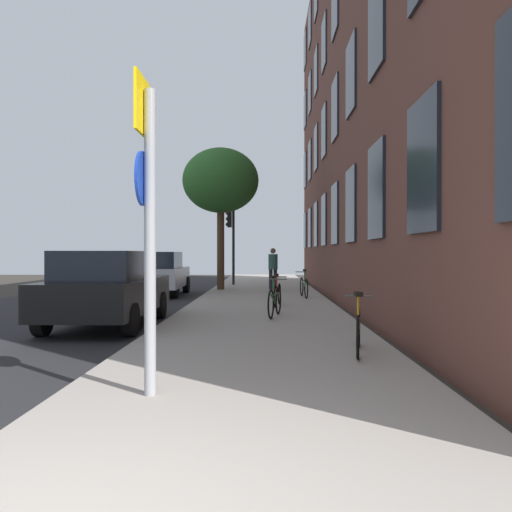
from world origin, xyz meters
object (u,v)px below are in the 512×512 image
(traffic_light, at_px, (231,233))
(bicycle_2, at_px, (277,293))
(sign_post, at_px, (148,211))
(pedestrian_0, at_px, (273,266))
(bicycle_3, at_px, (304,286))
(car_1, at_px, (159,273))
(tree_near, at_px, (221,181))
(car_0, at_px, (107,288))
(bicycle_0, at_px, (358,329))
(bicycle_1, at_px, (275,300))

(traffic_light, height_order, bicycle_2, traffic_light)
(sign_post, relative_size, pedestrian_0, 1.97)
(traffic_light, distance_m, pedestrian_0, 4.05)
(sign_post, distance_m, bicycle_3, 12.42)
(bicycle_3, distance_m, pedestrian_0, 4.00)
(traffic_light, height_order, car_1, traffic_light)
(sign_post, bearing_deg, traffic_light, 91.07)
(tree_near, xyz_separation_m, car_0, (-1.59, -10.07, -3.64))
(traffic_light, distance_m, bicycle_3, 7.93)
(sign_post, relative_size, car_0, 0.75)
(pedestrian_0, distance_m, car_0, 10.73)
(traffic_light, relative_size, car_1, 0.83)
(bicycle_0, xyz_separation_m, car_1, (-5.33, 11.92, 0.37))
(sign_post, relative_size, bicycle_2, 1.99)
(traffic_light, height_order, bicycle_1, traffic_light)
(traffic_light, relative_size, bicycle_3, 2.13)
(bicycle_2, bearing_deg, tree_near, 107.66)
(traffic_light, height_order, car_0, traffic_light)
(traffic_light, bearing_deg, sign_post, -88.93)
(bicycle_2, distance_m, car_0, 5.04)
(bicycle_1, height_order, pedestrian_0, pedestrian_0)
(car_0, bearing_deg, bicycle_0, -36.33)
(bicycle_0, height_order, car_1, car_1)
(car_1, bearing_deg, bicycle_3, -22.73)
(bicycle_0, bearing_deg, bicycle_1, 104.45)
(bicycle_1, relative_size, bicycle_3, 0.97)
(tree_near, relative_size, car_1, 1.35)
(bicycle_0, relative_size, bicycle_2, 0.97)
(tree_near, bearing_deg, bicycle_1, -77.56)
(bicycle_0, relative_size, pedestrian_0, 0.96)
(bicycle_1, distance_m, car_0, 3.74)
(bicycle_3, distance_m, car_0, 7.79)
(sign_post, height_order, bicycle_0, sign_post)
(bicycle_1, bearing_deg, bicycle_3, 78.61)
(tree_near, bearing_deg, sign_post, -87.92)
(bicycle_0, height_order, bicycle_1, bicycle_1)
(bicycle_1, bearing_deg, bicycle_0, -75.55)
(tree_near, height_order, pedestrian_0, tree_near)
(pedestrian_0, relative_size, car_0, 0.38)
(sign_post, bearing_deg, tree_near, 92.08)
(traffic_light, relative_size, bicycle_2, 2.13)
(tree_near, bearing_deg, car_1, -143.11)
(sign_post, height_order, bicycle_1, sign_post)
(bicycle_0, xyz_separation_m, bicycle_2, (-1.03, 6.87, -0.00))
(pedestrian_0, bearing_deg, sign_post, -95.52)
(tree_near, distance_m, bicycle_2, 8.09)
(bicycle_2, xyz_separation_m, car_1, (-4.31, 5.05, 0.37))
(sign_post, distance_m, bicycle_0, 3.82)
(traffic_light, xyz_separation_m, car_0, (-1.81, -13.33, -1.69))
(bicycle_2, bearing_deg, sign_post, -99.57)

